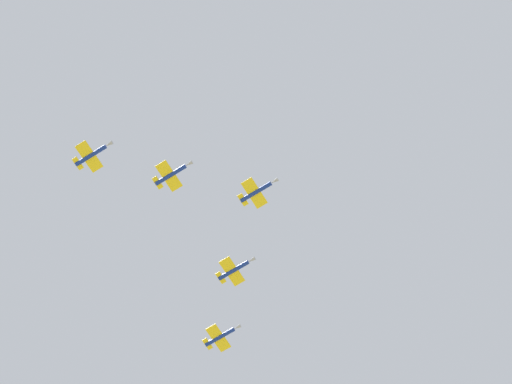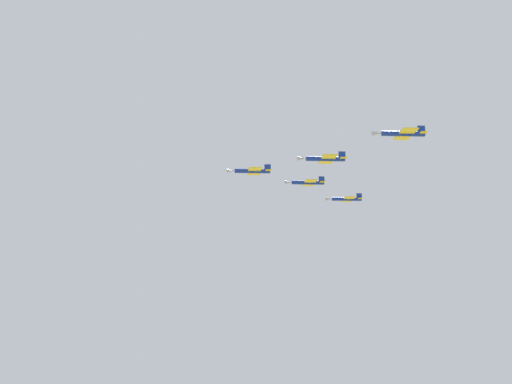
{
  "view_description": "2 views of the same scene",
  "coord_description": "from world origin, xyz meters",
  "px_view_note": "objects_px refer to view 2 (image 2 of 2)",
  "views": [
    {
      "loc": [
        53.43,
        -14.69,
        1.99
      ],
      "look_at": [
        -14.03,
        -9.67,
        207.64
      ],
      "focal_mm": 65.1,
      "sensor_mm": 36.0,
      "label": 1
    },
    {
      "loc": [
        -121.87,
        75.91,
        173.26
      ],
      "look_at": [
        -11.2,
        -13.02,
        203.57
      ],
      "focal_mm": 42.85,
      "sensor_mm": 36.0,
      "label": 2
    }
  ],
  "objects_px": {
    "jet_port_outer": "(402,134)",
    "jet_starboard_outer": "(346,199)",
    "jet_starboard_inner": "(307,183)",
    "jet_lead": "(251,171)",
    "jet_port_inner": "(324,159)"
  },
  "relations": [
    {
      "from": "jet_port_outer",
      "to": "jet_starboard_outer",
      "type": "distance_m",
      "value": 55.39
    },
    {
      "from": "jet_starboard_inner",
      "to": "jet_starboard_outer",
      "type": "distance_m",
      "value": 18.85
    },
    {
      "from": "jet_lead",
      "to": "jet_starboard_outer",
      "type": "height_order",
      "value": "jet_lead"
    },
    {
      "from": "jet_lead",
      "to": "jet_starboard_inner",
      "type": "height_order",
      "value": "jet_starboard_inner"
    },
    {
      "from": "jet_port_inner",
      "to": "jet_starboard_inner",
      "type": "bearing_deg",
      "value": 0.0
    },
    {
      "from": "jet_port_inner",
      "to": "jet_starboard_outer",
      "type": "height_order",
      "value": "jet_port_inner"
    },
    {
      "from": "jet_lead",
      "to": "jet_port_inner",
      "type": "distance_m",
      "value": 20.31
    },
    {
      "from": "jet_starboard_inner",
      "to": "jet_starboard_outer",
      "type": "relative_size",
      "value": 1.0
    },
    {
      "from": "jet_starboard_outer",
      "to": "jet_starboard_inner",
      "type": "bearing_deg",
      "value": 137.42
    },
    {
      "from": "jet_port_inner",
      "to": "jet_lead",
      "type": "bearing_deg",
      "value": 47.01
    },
    {
      "from": "jet_lead",
      "to": "jet_port_outer",
      "type": "bearing_deg",
      "value": -135.12
    },
    {
      "from": "jet_lead",
      "to": "jet_port_inner",
      "type": "height_order",
      "value": "jet_lead"
    },
    {
      "from": "jet_starboard_inner",
      "to": "jet_starboard_outer",
      "type": "bearing_deg",
      "value": -42.58
    },
    {
      "from": "jet_port_inner",
      "to": "jet_starboard_inner",
      "type": "xyz_separation_m",
      "value": [
        22.42,
        -16.24,
        1.2
      ]
    },
    {
      "from": "jet_port_outer",
      "to": "jet_starboard_outer",
      "type": "height_order",
      "value": "jet_port_outer"
    }
  ]
}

